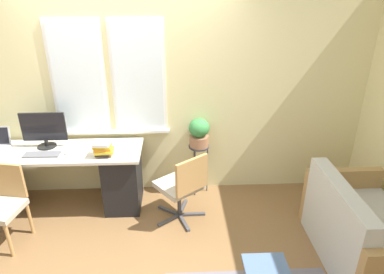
{
  "coord_description": "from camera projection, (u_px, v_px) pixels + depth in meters",
  "views": [
    {
      "loc": [
        0.55,
        -3.21,
        2.51
      ],
      "look_at": [
        0.71,
        0.15,
        0.96
      ],
      "focal_mm": 32.0,
      "sensor_mm": 36.0,
      "label": 1
    }
  ],
  "objects": [
    {
      "name": "ground_plane",
      "position": [
        131.0,
        219.0,
        3.94
      ],
      "size": [
        14.0,
        14.0,
        0.0
      ],
      "primitive_type": "plane",
      "color": "brown"
    },
    {
      "name": "wall_back_with_window",
      "position": [
        129.0,
        88.0,
        4.0
      ],
      "size": [
        9.0,
        0.12,
        2.7
      ],
      "color": "beige",
      "rests_on": "ground_plane"
    },
    {
      "name": "desk",
      "position": [
        58.0,
        177.0,
        4.01
      ],
      "size": [
        2.0,
        0.62,
        0.75
      ],
      "color": "beige",
      "rests_on": "ground_plane"
    },
    {
      "name": "monitor",
      "position": [
        44.0,
        130.0,
        3.87
      ],
      "size": [
        0.5,
        0.21,
        0.42
      ],
      "color": "black",
      "rests_on": "desk"
    },
    {
      "name": "keyboard",
      "position": [
        42.0,
        155.0,
        3.76
      ],
      "size": [
        0.39,
        0.13,
        0.02
      ],
      "color": "slate",
      "rests_on": "desk"
    },
    {
      "name": "mouse",
      "position": [
        66.0,
        153.0,
        3.79
      ],
      "size": [
        0.04,
        0.06,
        0.03
      ],
      "color": "silver",
      "rests_on": "desk"
    },
    {
      "name": "book_stack",
      "position": [
        103.0,
        148.0,
        3.72
      ],
      "size": [
        0.22,
        0.19,
        0.17
      ],
      "color": "orange",
      "rests_on": "desk"
    },
    {
      "name": "desk_chair_wooden",
      "position": [
        3.0,
        203.0,
        3.47
      ],
      "size": [
        0.47,
        0.48,
        0.82
      ],
      "rotation": [
        0.0,
        0.0,
        -0.2
      ],
      "color": "#B2844C",
      "rests_on": "ground_plane"
    },
    {
      "name": "office_chair_swivel",
      "position": [
        183.0,
        185.0,
        3.76
      ],
      "size": [
        0.62,
        0.62,
        0.85
      ],
      "rotation": [
        0.0,
        0.0,
        3.79
      ],
      "color": "#47474C",
      "rests_on": "ground_plane"
    },
    {
      "name": "couch_loveseat",
      "position": [
        363.0,
        235.0,
        3.27
      ],
      "size": [
        0.83,
        1.3,
        0.84
      ],
      "rotation": [
        0.0,
        0.0,
        1.57
      ],
      "color": "beige",
      "rests_on": "ground_plane"
    },
    {
      "name": "plant_stand",
      "position": [
        199.0,
        152.0,
        4.23
      ],
      "size": [
        0.25,
        0.25,
        0.66
      ],
      "color": "#333338",
      "rests_on": "ground_plane"
    },
    {
      "name": "potted_plant",
      "position": [
        199.0,
        132.0,
        4.12
      ],
      "size": [
        0.25,
        0.25,
        0.35
      ],
      "color": "#9E6B4C",
      "rests_on": "plant_stand"
    },
    {
      "name": "folding_stool",
      "position": [
        266.0,
        270.0,
        2.81
      ],
      "size": [
        0.36,
        0.31,
        0.39
      ],
      "color": "slate",
      "rests_on": "ground_plane"
    }
  ]
}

